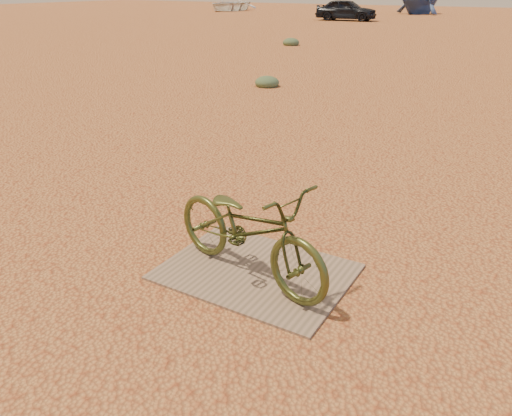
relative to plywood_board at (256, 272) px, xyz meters
The scene contains 7 objects.
ground 0.60m from the plywood_board, 56.68° to the right, with size 120.00×120.00×0.00m, color #B87D45.
plywood_board is the anchor object (origin of this frame).
bicycle 0.47m from the plywood_board, 98.48° to the right, with size 0.59×1.70×0.89m, color #404A20.
car 33.51m from the plywood_board, 109.90° to the left, with size 1.65×4.10×1.40m, color black.
boat_near_left 46.73m from the plywood_board, 123.75° to the left, with size 3.93×5.50×1.14m, color white.
kale_a 8.76m from the plywood_board, 118.78° to the left, with size 0.60×0.60×0.33m, color #536C47.
kale_c 17.89m from the plywood_board, 115.93° to the left, with size 0.68×0.68×0.38m, color #536C47.
Camera 1 is at (1.59, -2.75, 2.33)m, focal length 35.00 mm.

